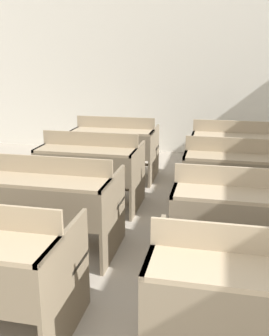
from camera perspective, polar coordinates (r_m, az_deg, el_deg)
The scene contains 8 objects.
wall_back at distance 7.00m, azimuth 6.75°, elevation 14.50°, with size 7.20×0.06×3.04m.
bench_front_right at distance 2.32m, azimuth 16.62°, elevation -17.46°, with size 1.11×0.75×0.89m.
bench_second_left at distance 3.56m, azimuth -11.77°, elevation -4.79°, with size 1.11×0.75×0.89m.
bench_second_right at distance 3.29m, azimuth 15.43°, elevation -6.85°, with size 1.11×0.75×0.89m.
bench_third_left at distance 4.52m, azimuth -6.37°, elevation 0.06°, with size 1.11×0.75×0.89m.
bench_third_right at distance 4.34m, azimuth 14.58°, elevation -1.09°, with size 1.11×0.75×0.89m.
bench_back_left at distance 5.56m, azimuth -2.75°, elevation 3.22°, with size 1.11×0.75×0.89m.
bench_back_right at distance 5.40m, azimuth 14.26°, elevation 2.34°, with size 1.11×0.75×0.89m.
Camera 1 is at (0.70, -0.35, 1.74)m, focal length 42.00 mm.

